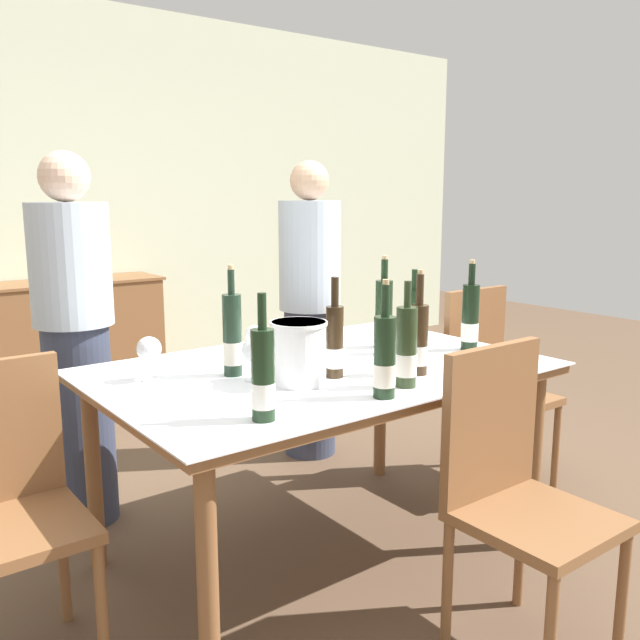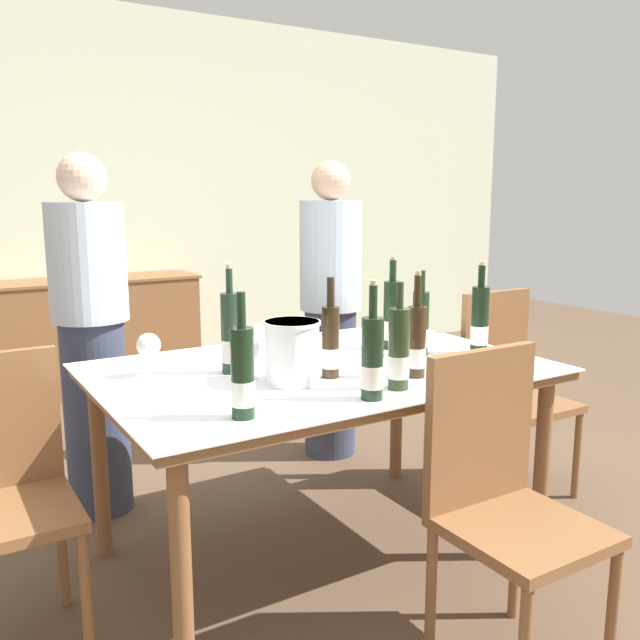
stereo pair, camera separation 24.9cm
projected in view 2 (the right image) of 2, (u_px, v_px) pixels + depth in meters
ground_plane at (320, 555)px, 2.71m from camera, size 12.00×12.00×0.00m
back_wall at (103, 197)px, 5.10m from camera, size 8.00×0.10×2.80m
sideboard_cabinet at (100, 334)px, 4.96m from camera, size 1.44×0.46×0.83m
dining_table at (320, 384)px, 2.58m from camera, size 1.66×1.11×0.78m
ice_bucket at (292, 350)px, 2.33m from camera, size 0.20×0.20×0.22m
wine_bottle_0 at (420, 325)px, 2.73m from camera, size 0.07×0.07×0.35m
wine_bottle_1 at (416, 342)px, 2.40m from camera, size 0.07×0.07×0.38m
wine_bottle_2 at (243, 375)px, 1.96m from camera, size 0.07×0.07×0.37m
wine_bottle_3 at (372, 360)px, 2.14m from camera, size 0.07×0.07×0.38m
wine_bottle_4 at (330, 343)px, 2.40m from camera, size 0.06×0.06×0.36m
wine_bottle_5 at (392, 317)px, 2.85m from camera, size 0.07×0.07×0.39m
wine_bottle_6 at (231, 335)px, 2.45m from camera, size 0.07×0.07×0.40m
wine_bottle_7 at (480, 322)px, 2.76m from camera, size 0.07×0.07×0.38m
wine_bottle_8 at (399, 351)px, 2.25m from camera, size 0.07×0.07×0.36m
wine_glass_0 at (259, 334)px, 2.71m from camera, size 0.07×0.07×0.13m
wine_glass_1 at (249, 350)px, 2.38m from camera, size 0.08×0.08×0.15m
wine_glass_2 at (149, 346)px, 2.41m from camera, size 0.09×0.09×0.16m
chair_right_end at (508, 380)px, 3.27m from camera, size 0.42×0.42×0.96m
chair_near_front at (502, 489)px, 2.05m from camera, size 0.42×0.42×0.96m
person_host at (92, 338)px, 2.97m from camera, size 0.33×0.33×1.60m
person_guest_left at (330, 311)px, 3.66m from camera, size 0.33×0.33×1.60m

